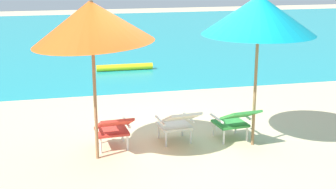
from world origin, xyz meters
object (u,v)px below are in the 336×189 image
object	(u,v)px
beach_umbrella_left	(92,22)
lounge_chair_right	(235,120)
lounge_chair_left	(113,128)
beach_umbrella_right	(259,15)
swim_buoy	(125,67)
lounge_chair_center	(178,122)

from	to	relation	value
beach_umbrella_left	lounge_chair_right	bearing A→B (deg)	4.12
lounge_chair_left	beach_umbrella_left	world-z (taller)	beach_umbrella_left
beach_umbrella_right	swim_buoy	bearing A→B (deg)	101.92
beach_umbrella_left	beach_umbrella_right	distance (m)	2.60
lounge_chair_center	beach_umbrella_right	world-z (taller)	beach_umbrella_right
lounge_chair_center	beach_umbrella_left	bearing A→B (deg)	-168.71
swim_buoy	lounge_chair_left	bearing A→B (deg)	-99.81
lounge_chair_center	lounge_chair_right	distance (m)	0.98
lounge_chair_left	lounge_chair_center	distance (m)	1.09
beach_umbrella_left	beach_umbrella_right	size ratio (longest dim) A/B	1.00
lounge_chair_center	beach_umbrella_left	xyz separation A→B (m)	(-1.37, -0.27, 1.73)
beach_umbrella_left	lounge_chair_left	bearing A→B (deg)	39.94
lounge_chair_left	lounge_chair_center	xyz separation A→B (m)	(1.09, 0.03, 0.00)
lounge_chair_left	beach_umbrella_left	distance (m)	1.77
swim_buoy	lounge_chair_right	world-z (taller)	lounge_chair_right
lounge_chair_left	lounge_chair_right	distance (m)	2.06
swim_buoy	lounge_chair_right	xyz separation A→B (m)	(1.04, -5.96, 0.31)
swim_buoy	lounge_chair_left	size ratio (longest dim) A/B	1.77
lounge_chair_left	beach_umbrella_left	xyz separation A→B (m)	(-0.29, -0.24, 1.73)
lounge_chair_right	lounge_chair_left	bearing A→B (deg)	177.98
beach_umbrella_left	swim_buoy	bearing A→B (deg)	77.96
lounge_chair_right	swim_buoy	bearing A→B (deg)	99.91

